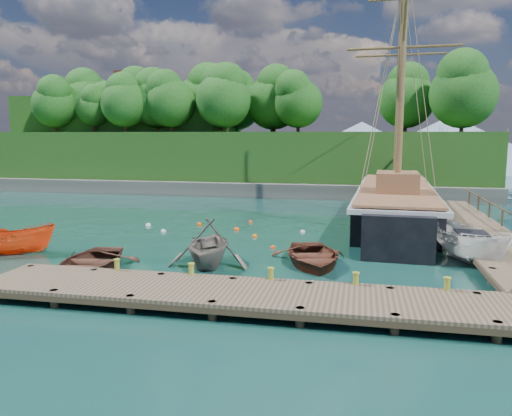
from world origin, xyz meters
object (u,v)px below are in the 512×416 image
at_px(schooner, 395,209).
at_px(rowboat_2, 312,264).
at_px(motorboat_orange, 13,254).
at_px(rowboat_1, 209,265).
at_px(cabin_boat_white, 470,264).
at_px(rowboat_0, 90,271).

bearing_deg(schooner, rowboat_2, -108.47).
distance_m(rowboat_2, motorboat_orange, 14.49).
height_order(rowboat_1, rowboat_2, rowboat_1).
relative_size(motorboat_orange, cabin_boat_white, 0.79).
bearing_deg(motorboat_orange, schooner, -81.05).
distance_m(rowboat_1, cabin_boat_white, 11.75).
relative_size(rowboat_0, rowboat_1, 1.15).
height_order(rowboat_2, cabin_boat_white, cabin_boat_white).
relative_size(rowboat_0, motorboat_orange, 1.21).
xyz_separation_m(rowboat_0, rowboat_1, (4.72, 1.92, 0.00)).
distance_m(motorboat_orange, schooner, 22.21).
bearing_deg(rowboat_2, schooner, 54.86).
xyz_separation_m(rowboat_1, schooner, (8.71, 12.04, 1.06)).
bearing_deg(cabin_boat_white, rowboat_2, 169.15).
bearing_deg(cabin_boat_white, schooner, 82.77).
bearing_deg(rowboat_2, rowboat_1, -179.21).
xyz_separation_m(rowboat_1, motorboat_orange, (-9.98, 0.09, 0.00)).
bearing_deg(cabin_boat_white, rowboat_1, 169.92).
relative_size(rowboat_2, schooner, 0.18).
bearing_deg(rowboat_0, rowboat_1, 13.74).
relative_size(rowboat_0, schooner, 0.18).
relative_size(rowboat_2, cabin_boat_white, 0.94).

